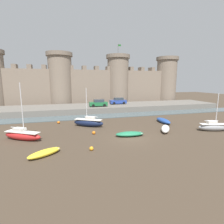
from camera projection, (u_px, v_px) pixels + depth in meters
name	position (u px, v px, depth m)	size (l,w,h in m)	color
ground_plane	(130.00, 138.00, 21.88)	(160.00, 160.00, 0.00)	#423528
water_channel	(104.00, 116.00, 35.29)	(80.00, 4.50, 0.10)	#47565B
quay_road	(97.00, 108.00, 42.06)	(61.37, 10.00, 1.31)	#666059
castle	(91.00, 83.00, 49.94)	(56.28, 6.91, 17.57)	#7A6B5B
rowboat_foreground_left	(45.00, 153.00, 16.42)	(3.30, 2.66, 0.59)	yellow
rowboat_near_channel_right	(163.00, 121.00, 29.58)	(1.38, 4.03, 0.77)	#234793
sailboat_foreground_centre	(89.00, 122.00, 27.16)	(4.78, 3.64, 6.00)	#141E3D
rowboat_near_channel_left	(130.00, 134.00, 22.39)	(3.79, 1.77, 0.58)	#1E6B47
rowboat_midflat_centre	(165.00, 129.00, 24.50)	(2.92, 3.59, 0.78)	silver
sailboat_foreground_right	(22.00, 135.00, 20.87)	(4.85, 3.58, 6.83)	red
sailboat_midflat_right	(214.00, 127.00, 24.74)	(4.46, 2.32, 5.36)	gray
mooring_buoy_near_shore	(91.00, 149.00, 17.72)	(0.43, 0.43, 0.43)	orange
mooring_buoy_off_centre	(94.00, 133.00, 23.21)	(0.43, 0.43, 0.43)	orange
mooring_buoy_near_channel	(59.00, 122.00, 29.11)	(0.43, 0.43, 0.43)	orange
car_quay_centre_east	(98.00, 103.00, 39.84)	(4.12, 1.92, 1.62)	#1E6638
car_quay_west	(118.00, 101.00, 44.14)	(4.12, 1.92, 1.62)	#263F99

